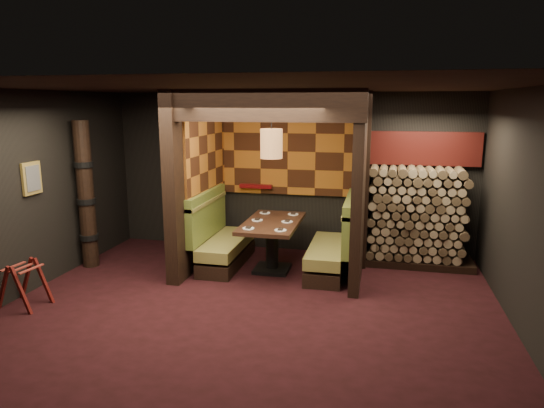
{
  "coord_description": "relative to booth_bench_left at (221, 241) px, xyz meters",
  "views": [
    {
      "loc": [
        1.58,
        -5.77,
        2.66
      ],
      "look_at": [
        0.0,
        1.3,
        1.15
      ],
      "focal_mm": 32.0,
      "sensor_mm": 36.0,
      "label": 1
    }
  ],
  "objects": [
    {
      "name": "mosaic_header",
      "position": [
        3.25,
        1.03,
        1.52
      ],
      "size": [
        1.83,
        0.1,
        0.56
      ],
      "primitive_type": "cube",
      "color": "maroon",
      "rests_on": "wall_back"
    },
    {
      "name": "wall_front",
      "position": [
        0.96,
        -4.41,
        1.02
      ],
      "size": [
        6.5,
        0.02,
        2.85
      ],
      "primitive_type": "cube",
      "color": "black",
      "rests_on": "ground"
    },
    {
      "name": "framed_picture",
      "position": [
        -2.25,
        -1.55,
        1.22
      ],
      "size": [
        0.05,
        0.36,
        0.46
      ],
      "color": "olive",
      "rests_on": "wall_left"
    },
    {
      "name": "tapa_back_panel",
      "position": [
        0.94,
        1.06,
        1.42
      ],
      "size": [
        2.4,
        0.06,
        1.55
      ],
      "primitive_type": "cube",
      "color": "#A95E1C",
      "rests_on": "wall_back"
    },
    {
      "name": "pendant_lamp",
      "position": [
        0.91,
        -0.18,
        1.66
      ],
      "size": [
        0.34,
        0.34,
        1.02
      ],
      "color": "#936035",
      "rests_on": "ceiling"
    },
    {
      "name": "header_beam",
      "position": [
        0.94,
        -0.95,
        2.23
      ],
      "size": [
        2.85,
        0.18,
        0.44
      ],
      "primitive_type": "cube",
      "color": "black",
      "rests_on": "partition_left"
    },
    {
      "name": "wall_back",
      "position": [
        0.96,
        1.11,
        1.02
      ],
      "size": [
        6.5,
        0.02,
        2.85
      ],
      "primitive_type": "cube",
      "color": "black",
      "rests_on": "ground"
    },
    {
      "name": "place_settings",
      "position": [
        0.91,
        -0.13,
        0.43
      ],
      "size": [
        0.67,
        1.25,
        0.03
      ],
      "color": "white",
      "rests_on": "dining_table"
    },
    {
      "name": "booth_bench_right",
      "position": [
        1.89,
        0.0,
        0.0
      ],
      "size": [
        0.68,
        1.6,
        1.14
      ],
      "color": "black",
      "rests_on": "floor"
    },
    {
      "name": "bay_front_post",
      "position": [
        2.35,
        0.31,
        1.02
      ],
      "size": [
        0.08,
        0.08,
        2.85
      ],
      "primitive_type": "cube",
      "color": "black",
      "rests_on": "floor"
    },
    {
      "name": "wall_right",
      "position": [
        4.22,
        -1.65,
        1.02
      ],
      "size": [
        0.02,
        5.5,
        2.85
      ],
      "primitive_type": "cube",
      "color": "black",
      "rests_on": "ground"
    },
    {
      "name": "partition_left",
      "position": [
        -0.39,
        -0.0,
        1.02
      ],
      "size": [
        0.2,
        2.2,
        2.85
      ],
      "primitive_type": "cube",
      "color": "black",
      "rests_on": "floor"
    },
    {
      "name": "luggage_rack",
      "position": [
        -2.01,
        -2.2,
        -0.07
      ],
      "size": [
        0.64,
        0.49,
        0.65
      ],
      "color": "#4C0E0B",
      "rests_on": "floor"
    },
    {
      "name": "firewood_stack",
      "position": [
        3.25,
        0.7,
        0.42
      ],
      "size": [
        1.73,
        0.7,
        1.64
      ],
      "color": "black",
      "rests_on": "floor"
    },
    {
      "name": "lacquer_shelf",
      "position": [
        0.36,
        1.0,
        0.78
      ],
      "size": [
        0.6,
        0.12,
        0.07
      ],
      "primitive_type": "cube",
      "color": "#60090D",
      "rests_on": "wall_back"
    },
    {
      "name": "partition_right",
      "position": [
        2.26,
        0.05,
        1.02
      ],
      "size": [
        0.15,
        2.1,
        2.85
      ],
      "primitive_type": "cube",
      "color": "black",
      "rests_on": "floor"
    },
    {
      "name": "totem_column",
      "position": [
        -2.09,
        -0.55,
        0.79
      ],
      "size": [
        0.31,
        0.31,
        2.4
      ],
      "color": "black",
      "rests_on": "floor"
    },
    {
      "name": "floor",
      "position": [
        0.96,
        -1.65,
        -0.41
      ],
      "size": [
        6.5,
        5.5,
        0.02
      ],
      "primitive_type": "cube",
      "color": "black",
      "rests_on": "ground"
    },
    {
      "name": "tapa_side_panel",
      "position": [
        -0.27,
        0.17,
        1.45
      ],
      "size": [
        0.04,
        1.85,
        1.45
      ],
      "primitive_type": "cube",
      "color": "#A95E1C",
      "rests_on": "partition_left"
    },
    {
      "name": "dining_table",
      "position": [
        0.91,
        -0.13,
        0.19
      ],
      "size": [
        0.85,
        1.56,
        0.82
      ],
      "color": "black",
      "rests_on": "floor"
    },
    {
      "name": "wall_left",
      "position": [
        -2.3,
        -1.65,
        1.02
      ],
      "size": [
        0.02,
        5.5,
        2.85
      ],
      "primitive_type": "cube",
      "color": "black",
      "rests_on": "ground"
    },
    {
      "name": "booth_bench_left",
      "position": [
        0.0,
        0.0,
        0.0
      ],
      "size": [
        0.68,
        1.6,
        1.14
      ],
      "color": "black",
      "rests_on": "floor"
    },
    {
      "name": "ceiling",
      "position": [
        0.96,
        -1.65,
        2.46
      ],
      "size": [
        6.5,
        5.5,
        0.02
      ],
      "primitive_type": "cube",
      "color": "black",
      "rests_on": "ground"
    }
  ]
}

